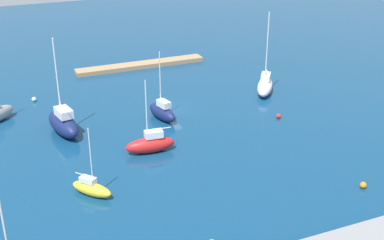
{
  "coord_description": "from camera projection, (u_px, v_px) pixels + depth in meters",
  "views": [
    {
      "loc": [
        22.52,
        60.5,
        27.43
      ],
      "look_at": [
        0.0,
        7.38,
        1.5
      ],
      "focal_mm": 48.24,
      "sensor_mm": 36.0,
      "label": 1
    }
  ],
  "objects": [
    {
      "name": "sailboat_navy_lone_south",
      "position": [
        162.0,
        112.0,
        66.69
      ],
      "size": [
        2.92,
        5.74,
        9.05
      ],
      "rotation": [
        0.0,
        0.0,
        4.94
      ],
      "color": "#141E4C",
      "rests_on": "water"
    },
    {
      "name": "water",
      "position": [
        171.0,
        110.0,
        70.07
      ],
      "size": [
        160.0,
        160.0,
        0.0
      ],
      "primitive_type": "plane",
      "color": "navy",
      "rests_on": "ground"
    },
    {
      "name": "sailboat_red_mid_basin",
      "position": [
        150.0,
        144.0,
        58.36
      ],
      "size": [
        5.8,
        2.29,
        8.73
      ],
      "rotation": [
        0.0,
        0.0,
        6.2
      ],
      "color": "red",
      "rests_on": "water"
    },
    {
      "name": "mooring_buoy_orange",
      "position": [
        363.0,
        185.0,
        51.56
      ],
      "size": [
        0.68,
        0.68,
        0.68
      ],
      "primitive_type": "sphere",
      "color": "orange",
      "rests_on": "water"
    },
    {
      "name": "sailboat_navy_center_basin",
      "position": [
        63.0,
        123.0,
        62.66
      ],
      "size": [
        3.9,
        7.67,
        11.93
      ],
      "rotation": [
        0.0,
        0.0,
        4.91
      ],
      "color": "#141E4C",
      "rests_on": "water"
    },
    {
      "name": "mooring_buoy_white",
      "position": [
        34.0,
        99.0,
        72.67
      ],
      "size": [
        0.64,
        0.64,
        0.64
      ],
      "primitive_type": "sphere",
      "color": "white",
      "rests_on": "water"
    },
    {
      "name": "pier_dock",
      "position": [
        141.0,
        65.0,
        86.69
      ],
      "size": [
        21.85,
        2.56,
        0.69
      ],
      "primitive_type": "cube",
      "color": "#997A56",
      "rests_on": "ground"
    },
    {
      "name": "sailboat_yellow_far_south",
      "position": [
        91.0,
        188.0,
        50.21
      ],
      "size": [
        3.92,
        4.3,
        7.29
      ],
      "rotation": [
        0.0,
        0.0,
        2.27
      ],
      "color": "yellow",
      "rests_on": "water"
    },
    {
      "name": "sailboat_white_west_end",
      "position": [
        265.0,
        85.0,
        75.39
      ],
      "size": [
        5.68,
        6.76,
        12.03
      ],
      "rotation": [
        0.0,
        0.0,
        0.95
      ],
      "color": "white",
      "rests_on": "water"
    },
    {
      "name": "mooring_buoy_red",
      "position": [
        278.0,
        116.0,
        67.29
      ],
      "size": [
        0.62,
        0.62,
        0.62
      ],
      "primitive_type": "sphere",
      "color": "red",
      "rests_on": "water"
    }
  ]
}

